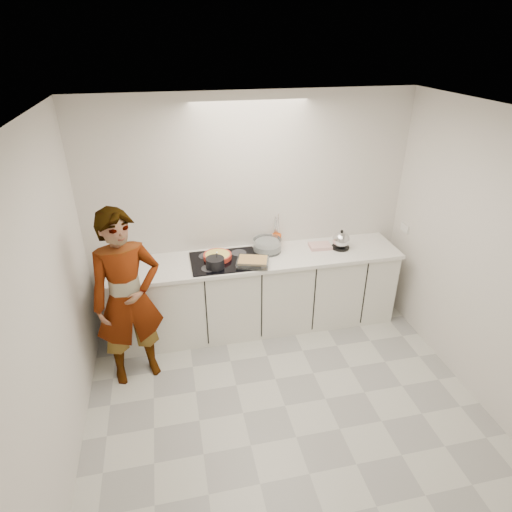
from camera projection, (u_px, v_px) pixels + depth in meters
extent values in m
cube|color=beige|center=(285.00, 406.00, 3.99)|extent=(3.60, 3.20, 0.00)
cube|color=white|center=(298.00, 118.00, 2.78)|extent=(3.60, 3.20, 0.00)
cube|color=silver|center=(250.00, 213.00, 4.77)|extent=(3.60, 0.00, 2.60)
cube|color=silver|center=(386.00, 465.00, 2.00)|extent=(3.60, 0.00, 2.60)
cube|color=silver|center=(48.00, 316.00, 3.05)|extent=(0.00, 3.20, 2.60)
cube|color=silver|center=(489.00, 264.00, 3.73)|extent=(0.00, 3.20, 2.60)
cube|color=white|center=(405.00, 228.00, 4.98)|extent=(0.02, 0.15, 0.09)
cube|color=white|center=(256.00, 294.00, 4.90)|extent=(3.20, 0.58, 0.87)
cube|color=white|center=(256.00, 259.00, 4.69)|extent=(3.24, 0.64, 0.04)
cube|color=black|center=(225.00, 261.00, 4.59)|extent=(0.72, 0.54, 0.01)
cylinder|color=red|center=(218.00, 256.00, 4.62)|extent=(0.34, 0.34, 0.05)
cylinder|color=#FADC5D|center=(217.00, 255.00, 4.61)|extent=(0.30, 0.30, 0.01)
cylinder|color=black|center=(215.00, 263.00, 4.42)|extent=(0.23, 0.23, 0.11)
cylinder|color=silver|center=(217.00, 258.00, 4.42)|extent=(0.02, 0.08, 0.16)
cube|color=silver|center=(253.00, 262.00, 4.49)|extent=(0.39, 0.33, 0.06)
cube|color=#DDAE68|center=(253.00, 260.00, 4.48)|extent=(0.35, 0.29, 0.02)
cylinder|color=silver|center=(267.00, 245.00, 4.77)|extent=(0.39, 0.39, 0.15)
cylinder|color=white|center=(267.00, 247.00, 4.78)|extent=(0.33, 0.33, 0.07)
cube|color=white|center=(320.00, 246.00, 4.88)|extent=(0.25, 0.19, 0.04)
cylinder|color=black|center=(340.00, 247.00, 4.87)|extent=(0.22, 0.22, 0.02)
sphere|color=silver|center=(341.00, 240.00, 4.82)|extent=(0.21, 0.21, 0.19)
sphere|color=black|center=(342.00, 231.00, 4.78)|extent=(0.04, 0.04, 0.03)
cylinder|color=#CC450B|center=(276.00, 240.00, 4.92)|extent=(0.14, 0.14, 0.14)
imported|color=white|center=(128.00, 299.00, 3.97)|extent=(0.74, 0.58, 1.79)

